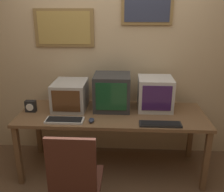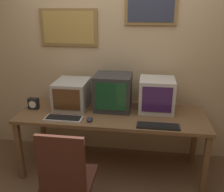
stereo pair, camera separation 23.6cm
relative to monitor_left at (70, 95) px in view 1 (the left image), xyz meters
The scene contains 10 objects.
wall_back 0.73m from the monitor_left, 35.60° to the left, with size 8.00×0.08×2.60m.
desk 0.57m from the monitor_left, 15.21° to the right, with size 2.10×0.75×0.74m.
monitor_left is the anchor object (origin of this frame).
monitor_center 0.50m from the monitor_left, ahead, with size 0.42×0.39×0.41m.
monitor_right 0.99m from the monitor_left, ahead, with size 0.39×0.38×0.38m.
keyboard_main 0.41m from the monitor_left, 88.17° to the right, with size 0.40×0.16×0.03m.
keyboard_side 1.10m from the monitor_left, 22.48° to the right, with size 0.43×0.13×0.03m.
mouse_near_keyboard 0.50m from the monitor_left, 52.03° to the right, with size 0.06×0.10×0.04m.
desk_clock 0.47m from the monitor_left, 161.98° to the right, with size 0.12×0.07×0.13m.
office_chair 1.13m from the monitor_left, 76.61° to the right, with size 0.45×0.45×0.96m.
Camera 1 is at (0.14, -1.77, 1.87)m, focal length 40.00 mm.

